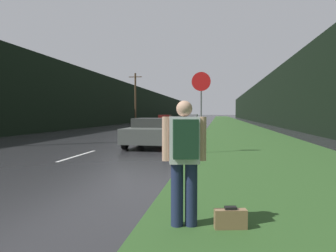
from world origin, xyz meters
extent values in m
cube|color=#2D5123|center=(7.07, 40.00, 0.01)|extent=(6.00, 240.00, 0.02)
cube|color=silver|center=(0.00, 8.66, 0.00)|extent=(0.12, 3.00, 0.01)
cube|color=silver|center=(0.00, 15.66, 0.00)|extent=(0.12, 3.00, 0.01)
cube|color=silver|center=(0.00, 22.66, 0.00)|extent=(0.12, 3.00, 0.01)
cube|color=black|center=(-10.07, 50.00, 3.23)|extent=(2.00, 140.00, 6.45)
cube|color=black|center=(13.07, 50.00, 3.50)|extent=(2.00, 140.00, 7.00)
cylinder|color=#4C3823|center=(-5.91, 37.67, 3.51)|extent=(0.24, 0.24, 7.03)
cube|color=#4C3823|center=(-5.91, 37.67, 6.53)|extent=(1.80, 0.10, 0.10)
cylinder|color=slate|center=(4.52, 10.11, 1.24)|extent=(0.07, 0.07, 2.47)
cylinder|color=#B71414|center=(4.52, 10.11, 2.85)|extent=(0.75, 0.02, 0.75)
cylinder|color=#1E2847|center=(4.63, 2.29, 0.45)|extent=(0.17, 0.17, 0.90)
cylinder|color=#1E2847|center=(4.83, 2.33, 0.45)|extent=(0.17, 0.17, 0.90)
cube|color=white|center=(4.73, 2.31, 1.22)|extent=(0.45, 0.31, 0.65)
sphere|color=tan|center=(4.73, 2.31, 1.66)|extent=(0.22, 0.22, 0.22)
cylinder|color=tan|center=(4.48, 2.26, 1.24)|extent=(0.10, 0.10, 0.61)
cylinder|color=tan|center=(4.98, 2.36, 1.24)|extent=(0.10, 0.10, 0.61)
cube|color=#193823|center=(4.77, 2.10, 1.25)|extent=(0.36, 0.24, 0.52)
cube|color=olive|center=(5.37, 2.30, 0.14)|extent=(0.46, 0.21, 0.28)
cube|color=black|center=(5.37, 2.30, 0.30)|extent=(0.17, 0.12, 0.04)
cube|color=#4C514C|center=(2.03, 12.26, 0.60)|extent=(1.90, 4.42, 0.66)
cube|color=#2D302D|center=(2.03, 12.48, 1.14)|extent=(1.62, 1.99, 0.42)
cylinder|color=black|center=(2.94, 10.89, 0.30)|extent=(0.20, 0.61, 0.61)
cylinder|color=black|center=(1.13, 10.89, 0.30)|extent=(0.20, 0.61, 0.61)
cylinder|color=black|center=(2.94, 13.63, 0.30)|extent=(0.20, 0.61, 0.61)
cylinder|color=black|center=(1.13, 13.63, 0.30)|extent=(0.20, 0.61, 0.61)
cube|color=#9E9EA3|center=(2.03, 32.28, 0.67)|extent=(1.93, 4.57, 0.73)
cube|color=#5E5E61|center=(2.03, 32.51, 1.25)|extent=(1.64, 2.06, 0.44)
cylinder|color=black|center=(2.95, 30.86, 0.33)|extent=(0.20, 0.67, 0.67)
cylinder|color=black|center=(1.12, 30.86, 0.33)|extent=(0.20, 0.67, 0.67)
cylinder|color=black|center=(2.95, 33.70, 0.33)|extent=(0.20, 0.67, 0.67)
cylinder|color=black|center=(1.12, 33.70, 0.33)|extent=(0.20, 0.67, 0.67)
cube|color=maroon|center=(-2.03, 39.04, 0.64)|extent=(1.82, 4.04, 0.69)
cube|color=#40120F|center=(-2.03, 38.84, 1.19)|extent=(1.55, 1.82, 0.41)
cylinder|color=black|center=(-2.90, 40.29, 0.32)|extent=(0.20, 0.65, 0.65)
cylinder|color=black|center=(-1.17, 40.29, 0.32)|extent=(0.20, 0.65, 0.65)
cylinder|color=black|center=(-2.90, 37.78, 0.32)|extent=(0.20, 0.65, 0.65)
cylinder|color=black|center=(-1.17, 37.78, 0.32)|extent=(0.20, 0.65, 0.65)
camera|label=1|loc=(5.19, -1.80, 1.59)|focal=32.00mm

